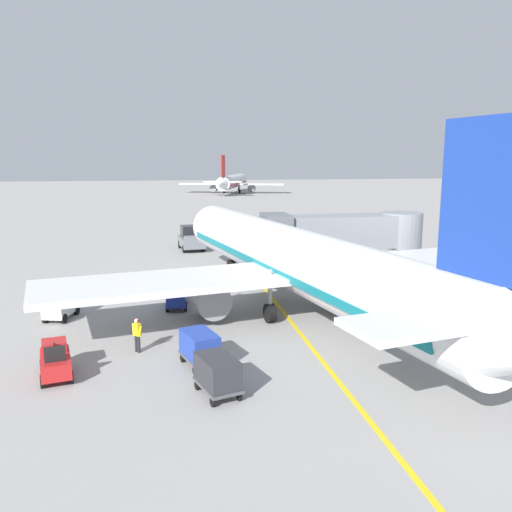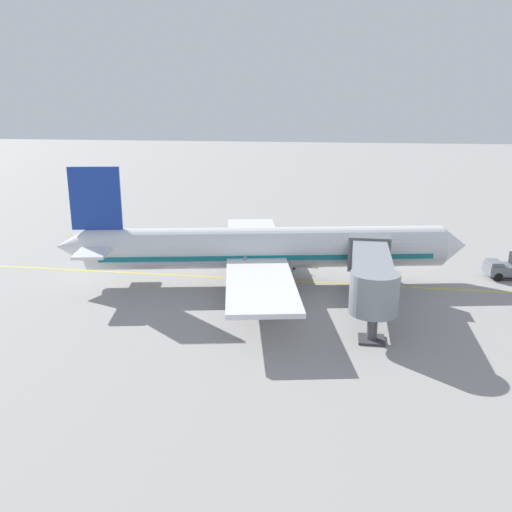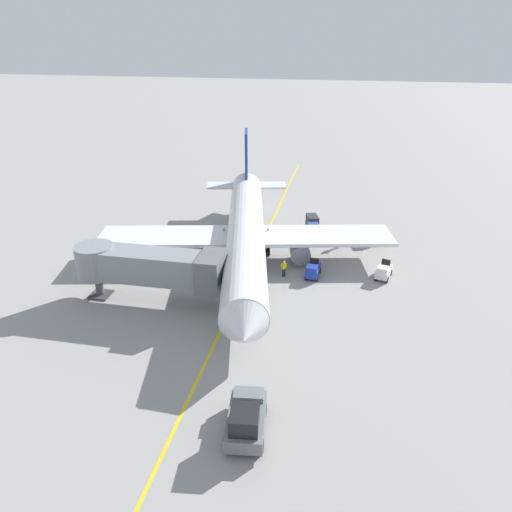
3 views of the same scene
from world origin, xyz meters
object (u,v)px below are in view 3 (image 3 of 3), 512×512
object	(u,v)px
baggage_tug_trailing	(369,236)
pushback_tractor	(246,419)
ground_crew_wing_walker	(284,268)
baggage_tug_lead	(313,270)
baggage_cart_second_in_train	(312,221)
baggage_tug_spare	(384,271)
jet_bridge	(149,266)
parked_airliner	(246,234)
baggage_cart_front	(314,230)
ground_crew_loader	(338,240)

from	to	relation	value
baggage_tug_trailing	pushback_tractor	bearing A→B (deg)	76.35
pushback_tractor	ground_crew_wing_walker	world-z (taller)	pushback_tractor
baggage_tug_lead	baggage_tug_trailing	world-z (taller)	same
baggage_tug_lead	baggage_cart_second_in_train	bearing A→B (deg)	-84.50
baggage_tug_spare	baggage_cart_second_in_train	world-z (taller)	baggage_tug_spare
jet_bridge	baggage_cart_second_in_train	bearing A→B (deg)	-121.33
parked_airliner	baggage_tug_trailing	world-z (taller)	parked_airliner
ground_crew_wing_walker	baggage_cart_second_in_train	bearing A→B (deg)	-96.60
baggage_cart_front	ground_crew_loader	distance (m)	3.63
pushback_tractor	ground_crew_loader	xyz separation A→B (m)	(-4.15, -28.46, -0.15)
baggage_tug_lead	parked_airliner	bearing A→B (deg)	-15.07
parked_airliner	ground_crew_loader	size ratio (longest dim) A/B	21.95
baggage_tug_trailing	baggage_tug_spare	distance (m)	8.77
ground_crew_loader	baggage_tug_spare	bearing A→B (deg)	125.97
parked_airliner	baggage_cart_second_in_train	xyz separation A→B (m)	(-5.83, -10.88, -2.24)
baggage_cart_second_in_train	ground_crew_wing_walker	xyz separation A→B (m)	(1.54, 13.28, 0.00)
baggage_cart_front	baggage_cart_second_in_train	bearing A→B (deg)	-81.10
baggage_tug_lead	baggage_tug_trailing	xyz separation A→B (m)	(-5.42, -9.79, 0.00)
baggage_tug_trailing	ground_crew_wing_walker	xyz separation A→B (m)	(8.19, 10.29, 0.24)
pushback_tractor	ground_crew_wing_walker	size ratio (longest dim) A/B	2.74
baggage_tug_trailing	ground_crew_loader	bearing A→B (deg)	34.79
parked_airliner	pushback_tractor	distance (m)	23.51
pushback_tractor	baggage_cart_front	xyz separation A→B (m)	(-1.30, -30.71, -0.15)
pushback_tractor	baggage_tug_trailing	world-z (taller)	pushback_tractor
parked_airliner	ground_crew_wing_walker	bearing A→B (deg)	150.75
jet_bridge	baggage_tug_lead	distance (m)	15.65
parked_airliner	baggage_tug_lead	bearing A→B (deg)	164.93
baggage_tug_lead	baggage_cart_front	size ratio (longest dim) A/B	0.87
baggage_cart_front	ground_crew_loader	xyz separation A→B (m)	(-2.85, 2.24, 0.00)
parked_airliner	baggage_cart_front	distance (m)	10.29
baggage_tug_trailing	baggage_tug_spare	size ratio (longest dim) A/B	0.99
baggage_tug_trailing	parked_airliner	bearing A→B (deg)	32.31
pushback_tractor	baggage_tug_trailing	size ratio (longest dim) A/B	1.71
jet_bridge	ground_crew_wing_walker	bearing A→B (deg)	-147.29
pushback_tractor	baggage_cart_front	bearing A→B (deg)	-92.42
ground_crew_wing_walker	baggage_cart_front	bearing A→B (deg)	-101.15
jet_bridge	parked_airliner	bearing A→B (deg)	-124.76
baggage_cart_second_in_train	baggage_cart_front	bearing A→B (deg)	98.90
parked_airliner	baggage_cart_front	bearing A→B (deg)	-128.85
pushback_tractor	baggage_cart_second_in_train	size ratio (longest dim) A/B	1.56
baggage_cart_second_in_train	baggage_tug_trailing	bearing A→B (deg)	155.84
ground_crew_loader	baggage_cart_second_in_train	bearing A→B (deg)	-57.85
parked_airliner	baggage_tug_spare	xyz separation A→B (m)	(-13.78, 0.79, -2.47)
baggage_tug_lead	ground_crew_wing_walker	distance (m)	2.82
baggage_cart_front	baggage_tug_spare	bearing A→B (deg)	130.95
parked_airliner	jet_bridge	size ratio (longest dim) A/B	2.81
parked_airliner	baggage_tug_spare	bearing A→B (deg)	176.73
parked_airliner	ground_crew_loader	distance (m)	10.95
baggage_cart_front	ground_crew_wing_walker	world-z (taller)	ground_crew_wing_walker
parked_airliner	ground_crew_wing_walker	size ratio (longest dim) A/B	21.95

